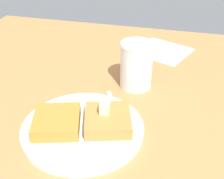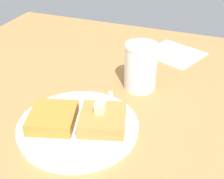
{
  "view_description": "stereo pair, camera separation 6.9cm",
  "coord_description": "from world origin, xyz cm",
  "px_view_note": "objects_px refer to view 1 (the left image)",
  "views": [
    {
      "loc": [
        -11.42,
        48.15,
        44.01
      ],
      "look_at": [
        2.96,
        -8.73,
        7.26
      ],
      "focal_mm": 50.0,
      "sensor_mm": 36.0,
      "label": 1
    },
    {
      "loc": [
        -18.01,
        46.06,
        44.01
      ],
      "look_at": [
        2.96,
        -8.73,
        7.26
      ],
      "focal_mm": 50.0,
      "sensor_mm": 36.0,
      "label": 2
    }
  ],
  "objects_px": {
    "fork": "(117,114)",
    "napkin": "(162,51)",
    "syrup_jar": "(136,67)",
    "plate": "(83,128)"
  },
  "relations": [
    {
      "from": "napkin",
      "to": "fork",
      "type": "bearing_deg",
      "value": 81.61
    },
    {
      "from": "fork",
      "to": "napkin",
      "type": "relative_size",
      "value": 0.97
    },
    {
      "from": "fork",
      "to": "napkin",
      "type": "distance_m",
      "value": 0.38
    },
    {
      "from": "plate",
      "to": "syrup_jar",
      "type": "height_order",
      "value": "syrup_jar"
    },
    {
      "from": "plate",
      "to": "fork",
      "type": "distance_m",
      "value": 0.08
    },
    {
      "from": "syrup_jar",
      "to": "plate",
      "type": "bearing_deg",
      "value": 71.0
    },
    {
      "from": "syrup_jar",
      "to": "napkin",
      "type": "height_order",
      "value": "syrup_jar"
    },
    {
      "from": "napkin",
      "to": "plate",
      "type": "bearing_deg",
      "value": 75.11
    },
    {
      "from": "plate",
      "to": "napkin",
      "type": "height_order",
      "value": "plate"
    },
    {
      "from": "syrup_jar",
      "to": "napkin",
      "type": "bearing_deg",
      "value": -100.92
    }
  ]
}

